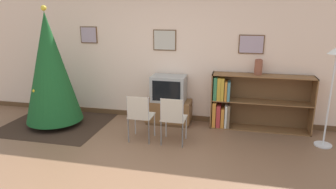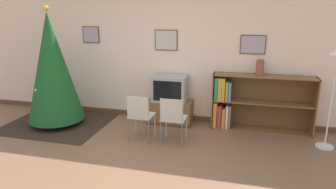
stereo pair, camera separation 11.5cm
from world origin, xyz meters
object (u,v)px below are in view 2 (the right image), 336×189
(bookshelf, at_px, (243,103))
(folding_chair_left, at_px, (140,115))
(tv_console, at_px, (170,112))
(television, at_px, (170,88))
(folding_chair_right, at_px, (173,118))
(standing_lamp, at_px, (336,72))
(vase, at_px, (260,67))
(christmas_tree, at_px, (52,68))

(bookshelf, bearing_deg, folding_chair_left, -148.68)
(tv_console, height_order, television, television)
(tv_console, height_order, folding_chair_right, folding_chair_right)
(bookshelf, height_order, standing_lamp, standing_lamp)
(tv_console, bearing_deg, standing_lamp, -9.48)
(folding_chair_right, height_order, bookshelf, bookshelf)
(tv_console, height_order, bookshelf, bookshelf)
(vase, bearing_deg, standing_lamp, -26.52)
(folding_chair_right, height_order, vase, vase)
(standing_lamp, bearing_deg, television, 170.57)
(folding_chair_left, height_order, folding_chair_right, same)
(folding_chair_left, bearing_deg, standing_lamp, 9.36)
(television, xyz_separation_m, folding_chair_left, (-0.29, -0.95, -0.24))
(christmas_tree, bearing_deg, folding_chair_left, -11.08)
(folding_chair_right, distance_m, standing_lamp, 2.63)
(tv_console, xyz_separation_m, television, (0.00, -0.00, 0.48))
(christmas_tree, bearing_deg, vase, 10.16)
(christmas_tree, xyz_separation_m, tv_console, (2.15, 0.59, -0.90))
(folding_chair_left, relative_size, standing_lamp, 0.50)
(television, xyz_separation_m, folding_chair_right, (0.29, -0.95, -0.24))
(folding_chair_left, xyz_separation_m, vase, (1.93, 1.04, 0.71))
(folding_chair_left, distance_m, standing_lamp, 3.16)
(standing_lamp, bearing_deg, folding_chair_right, -168.52)
(bookshelf, relative_size, standing_lamp, 1.10)
(bookshelf, bearing_deg, folding_chair_right, -137.39)
(christmas_tree, height_order, tv_console, christmas_tree)
(christmas_tree, relative_size, folding_chair_left, 2.75)
(christmas_tree, distance_m, standing_lamp, 4.89)
(bookshelf, xyz_separation_m, vase, (0.25, 0.02, 0.68))
(folding_chair_left, bearing_deg, christmas_tree, 168.92)
(tv_console, relative_size, standing_lamp, 0.53)
(folding_chair_left, distance_m, vase, 2.31)
(folding_chair_left, distance_m, folding_chair_right, 0.57)
(tv_console, bearing_deg, folding_chair_right, -73.39)
(tv_console, relative_size, vase, 3.08)
(folding_chair_right, xyz_separation_m, standing_lamp, (2.45, 0.50, 0.79))
(folding_chair_left, relative_size, bookshelf, 0.45)
(television, bearing_deg, standing_lamp, -9.43)
(standing_lamp, bearing_deg, bookshelf, 158.53)
(tv_console, distance_m, vase, 1.90)
(folding_chair_right, bearing_deg, tv_console, 106.61)
(tv_console, height_order, standing_lamp, standing_lamp)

